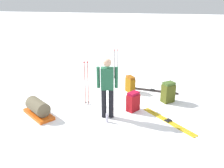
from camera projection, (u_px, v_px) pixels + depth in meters
The scene contains 11 objects.
ground_plane at pixel (112, 105), 7.47m from camera, with size 80.00×80.00×0.00m, color white.
skier_standing at pixel (107, 85), 6.40m from camera, with size 0.56×0.28×1.70m.
ski_pair_near at pixel (152, 90), 8.57m from camera, with size 1.84×0.42×0.05m.
ski_pair_far at pixel (168, 121), 6.48m from camera, with size 1.43×1.41×0.05m.
backpack_large_dark at pixel (130, 84), 8.38m from camera, with size 0.39×0.42×0.58m.
backpack_bright at pixel (133, 102), 7.01m from camera, with size 0.40×0.44×0.58m.
backpack_small_spare at pixel (168, 92), 7.58m from camera, with size 0.47×0.46×0.67m.
ski_poles_planted_near at pixel (116, 62), 9.62m from camera, with size 0.20×0.11×1.21m.
ski_poles_planted_far at pixel (86, 81), 7.26m from camera, with size 0.16×0.10×1.39m.
gear_sled at pixel (38, 108), 6.73m from camera, with size 1.14×1.01×0.49m.
thermos_bottle at pixel (107, 118), 6.42m from camera, with size 0.07×0.07×0.26m, color #B9B3C8.
Camera 1 is at (-1.36, 6.63, 3.23)m, focal length 38.18 mm.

